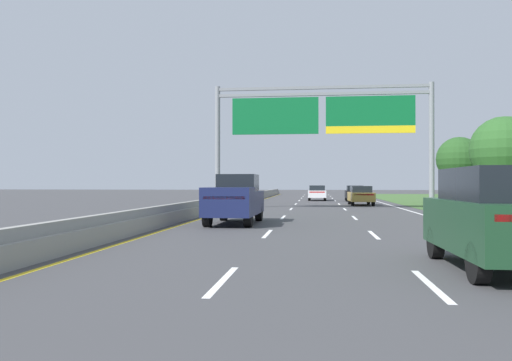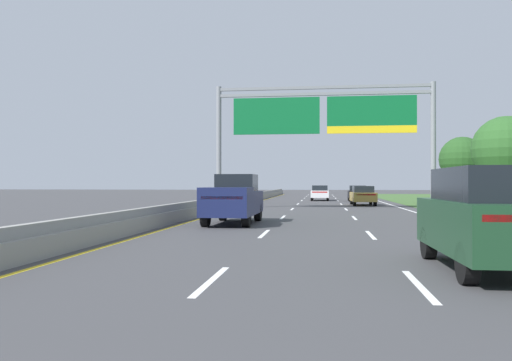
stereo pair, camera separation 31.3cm
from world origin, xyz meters
TOP-DOWN VIEW (x-y plane):
  - ground_plane at (0.00, 35.00)m, footprint 220.00×220.00m
  - lane_striping at (0.00, 34.54)m, footprint 11.96×106.00m
  - median_barrier_concrete at (-6.60, 35.00)m, footprint 0.60×110.00m
  - overhead_sign_gantry at (0.30, 37.41)m, footprint 15.06×0.42m
  - pickup_truck_navy at (-3.70, 24.01)m, footprint 2.05×5.42m
  - car_white_centre_lane_sedan at (0.01, 55.92)m, footprint 1.83×4.41m
  - car_black_right_lane_sedan at (3.77, 54.58)m, footprint 1.89×4.43m
  - car_darkgreen_right_lane_suv at (3.52, 12.25)m, footprint 1.94×4.72m
  - car_gold_right_lane_sedan at (3.53, 44.54)m, footprint 1.92×4.44m
  - roadside_tree_mid at (12.27, 37.37)m, footprint 4.38×4.38m
  - roadside_tree_far at (12.75, 50.10)m, footprint 4.02×4.02m

SIDE VIEW (x-z plane):
  - ground_plane at x=0.00m, z-range 0.00..0.00m
  - lane_striping at x=0.00m, z-range 0.00..0.01m
  - median_barrier_concrete at x=-6.60m, z-range -0.07..0.78m
  - car_white_centre_lane_sedan at x=0.01m, z-range 0.03..1.60m
  - car_black_right_lane_sedan at x=3.77m, z-range 0.03..1.60m
  - car_gold_right_lane_sedan at x=3.53m, z-range 0.03..1.60m
  - pickup_truck_navy at x=-3.70m, z-range -0.03..2.17m
  - car_darkgreen_right_lane_suv at x=3.52m, z-range 0.04..2.15m
  - roadside_tree_far at x=12.75m, z-range 0.97..6.96m
  - roadside_tree_mid at x=12.27m, z-range 0.92..7.16m
  - overhead_sign_gantry at x=0.30m, z-range 1.82..10.47m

